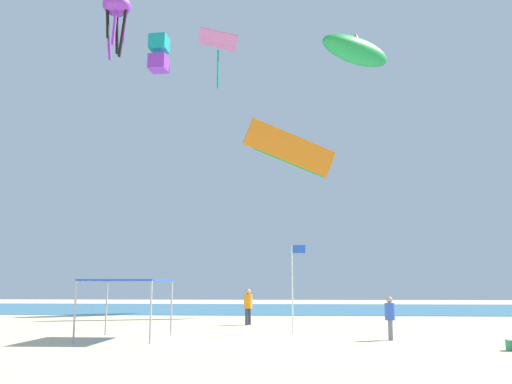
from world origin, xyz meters
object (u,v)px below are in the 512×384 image
person_near_tent (248,304)px  kite_parafoil_orange (289,149)px  person_leftmost (390,314)px  banner_flag (294,280)px  kite_diamond_pink (218,42)px  canopy_tent (128,282)px  kite_box_teal (159,53)px  kite_inflatable_green (356,51)px  kite_octopus_purple (117,9)px

person_near_tent → kite_parafoil_orange: size_ratio=0.28×
person_leftmost → banner_flag: 4.73m
kite_diamond_pink → kite_parafoil_orange: (5.35, -1.88, -8.92)m
canopy_tent → kite_diamond_pink: size_ratio=0.81×
canopy_tent → kite_box_teal: size_ratio=1.33×
kite_inflatable_green → kite_parafoil_orange: 16.12m
person_leftmost → kite_diamond_pink: kite_diamond_pink is taller
person_leftmost → banner_flag: (-3.52, 2.87, 1.31)m
person_near_tent → kite_inflatable_green: bearing=-2.6°
kite_diamond_pink → banner_flag: bearing=9.7°
canopy_tent → person_leftmost: canopy_tent is taller
canopy_tent → banner_flag: bearing=26.5°
canopy_tent → person_near_tent: canopy_tent is taller
canopy_tent → kite_inflatable_green: 35.46m
kite_parafoil_orange → person_leftmost: bearing=-92.5°
banner_flag → kite_parafoil_orange: size_ratio=0.57×
banner_flag → kite_diamond_pink: size_ratio=0.89×
kite_box_teal → person_leftmost: bearing=137.0°
person_leftmost → canopy_tent: bearing=94.5°
person_leftmost → kite_parafoil_orange: (-3.69, 16.19, 10.41)m
person_near_tent → kite_octopus_purple: kite_octopus_purple is taller
kite_inflatable_green → kite_box_teal: bearing=177.0°
kite_box_teal → kite_diamond_pink: bearing=-129.9°
person_leftmost → kite_inflatable_green: bearing=-2.3°
kite_inflatable_green → kite_parafoil_orange: kite_inflatable_green is taller
canopy_tent → kite_inflatable_green: kite_inflatable_green is taller
person_near_tent → person_leftmost: bearing=-120.2°
canopy_tent → kite_diamond_pink: bearing=87.5°
banner_flag → kite_inflatable_green: kite_inflatable_green is taller
kite_octopus_purple → kite_inflatable_green: bearing=7.4°
person_leftmost → kite_inflatable_green: (2.34, 25.86, 21.81)m
canopy_tent → kite_box_teal: (-2.85, 14.77, 15.80)m
canopy_tent → kite_octopus_purple: size_ratio=0.87×
canopy_tent → banner_flag: banner_flag is taller
kite_diamond_pink → kite_inflatable_green: bearing=114.2°
person_leftmost → banner_flag: banner_flag is taller
person_leftmost → kite_parafoil_orange: size_ratio=0.24×
canopy_tent → kite_diamond_pink: kite_diamond_pink is taller
kite_box_teal → canopy_tent: bearing=106.7°
banner_flag → kite_inflatable_green: (5.86, 22.99, 20.50)m
person_near_tent → kite_diamond_pink: 22.21m
person_near_tent → kite_box_teal: (-6.84, 7.13, 16.84)m
person_near_tent → kite_diamond_pink: (-3.18, 10.71, 19.20)m
banner_flag → kite_parafoil_orange: bearing=90.7°
canopy_tent → kite_octopus_purple: 18.54m
person_near_tent → kite_diamond_pink: kite_diamond_pink is taller
kite_box_teal → kite_inflatable_green: bearing=-137.1°
canopy_tent → banner_flag: (6.32, 3.15, 0.13)m
person_near_tent → banner_flag: size_ratio=0.48×
canopy_tent → person_near_tent: (3.99, 7.64, -1.04)m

